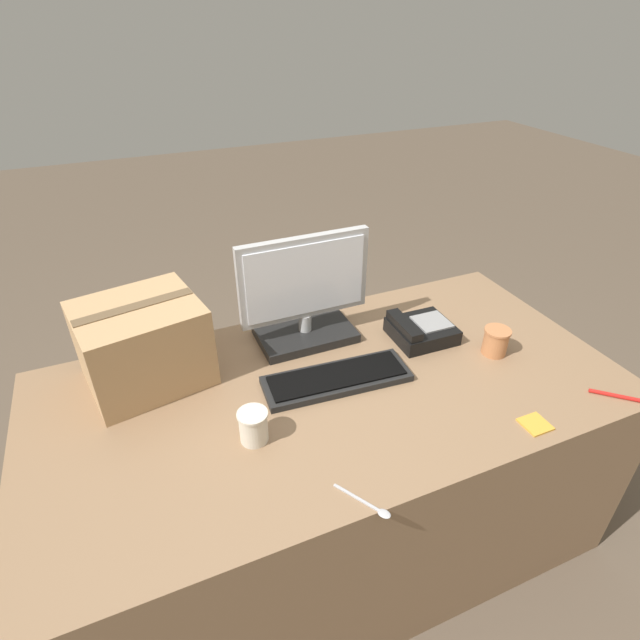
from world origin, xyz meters
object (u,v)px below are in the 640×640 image
at_px(monitor, 305,299).
at_px(spoon, 370,506).
at_px(paper_cup_left, 253,426).
at_px(sticky_note_pad, 535,424).
at_px(cardboard_box, 143,344).
at_px(keyboard, 337,378).
at_px(paper_cup_right, 496,341).
at_px(desk_phone, 420,330).
at_px(pen_marker, 616,396).

relative_size(monitor, spoon, 3.15).
xyz_separation_m(paper_cup_left, sticky_note_pad, (0.73, -0.26, -0.04)).
height_order(monitor, cardboard_box, monitor).
bearing_deg(keyboard, monitor, 94.19).
distance_m(paper_cup_right, cardboard_box, 1.12).
xyz_separation_m(paper_cup_right, spoon, (-0.66, -0.37, -0.04)).
xyz_separation_m(paper_cup_right, cardboard_box, (-1.07, 0.32, 0.08)).
bearing_deg(monitor, sticky_note_pad, -56.44).
bearing_deg(desk_phone, keyboard, -162.81).
height_order(paper_cup_left, pen_marker, paper_cup_left).
distance_m(desk_phone, cardboard_box, 0.91).
xyz_separation_m(keyboard, sticky_note_pad, (0.43, -0.39, -0.01)).
bearing_deg(paper_cup_right, spoon, -150.67).
distance_m(desk_phone, paper_cup_right, 0.25).
bearing_deg(paper_cup_right, monitor, 148.85).
xyz_separation_m(keyboard, paper_cup_right, (0.55, -0.07, 0.03)).
xyz_separation_m(keyboard, spoon, (-0.12, -0.44, -0.01)).
relative_size(paper_cup_right, pen_marker, 0.80).
distance_m(desk_phone, pen_marker, 0.62).
xyz_separation_m(keyboard, paper_cup_left, (-0.30, -0.13, 0.03)).
bearing_deg(keyboard, sticky_note_pad, -37.72).
height_order(cardboard_box, sticky_note_pad, cardboard_box).
relative_size(keyboard, spoon, 3.30).
distance_m(pen_marker, sticky_note_pad, 0.30).
relative_size(monitor, pen_marker, 3.84).
xyz_separation_m(keyboard, desk_phone, (0.37, 0.10, 0.02)).
relative_size(paper_cup_left, sticky_note_pad, 1.28).
bearing_deg(keyboard, paper_cup_right, -2.92).
bearing_deg(paper_cup_right, paper_cup_left, -175.80).
xyz_separation_m(paper_cup_left, paper_cup_right, (0.85, 0.06, -0.00)).
xyz_separation_m(desk_phone, spoon, (-0.48, -0.55, -0.03)).
bearing_deg(sticky_note_pad, keyboard, 138.04).
relative_size(paper_cup_left, cardboard_box, 0.24).
relative_size(monitor, desk_phone, 2.14).
distance_m(cardboard_box, pen_marker, 1.42).
bearing_deg(pen_marker, paper_cup_right, -17.13).
distance_m(keyboard, paper_cup_right, 0.55).
relative_size(keyboard, sticky_note_pad, 6.34).
distance_m(paper_cup_left, paper_cup_right, 0.85).
height_order(desk_phone, cardboard_box, cardboard_box).
bearing_deg(spoon, keyboard, 134.01).
distance_m(monitor, pen_marker, 0.99).
distance_m(monitor, desk_phone, 0.42).
bearing_deg(pen_marker, sticky_note_pad, 41.90).
bearing_deg(spoon, desk_phone, 107.23).
height_order(monitor, paper_cup_right, monitor).
distance_m(keyboard, paper_cup_left, 0.33).
relative_size(spoon, cardboard_box, 0.36).
height_order(keyboard, spoon, keyboard).
relative_size(monitor, sticky_note_pad, 6.05).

